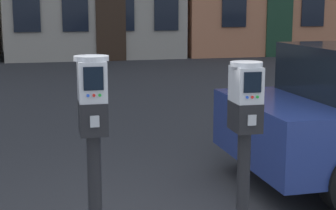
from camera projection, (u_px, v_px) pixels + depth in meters
parking_meter_near_kerb at (93, 124)px, 3.31m from camera, size 0.22×0.25×1.38m
parking_meter_twin_adjacent at (245, 122)px, 3.56m from camera, size 0.22×0.25×1.31m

